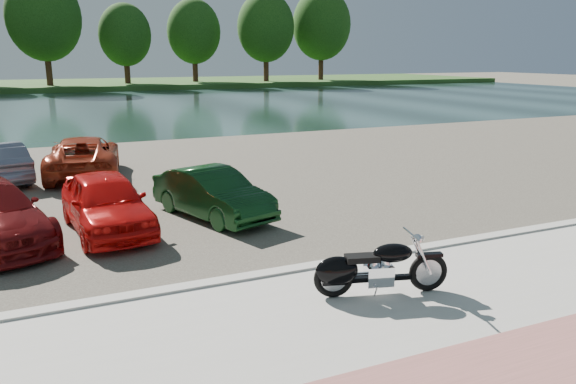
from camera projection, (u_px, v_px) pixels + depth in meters
name	position (u px, v px, depth m)	size (l,w,h in m)	color
ground	(381.00, 311.00, 9.07)	(200.00, 200.00, 0.00)	#595447
promenade	(419.00, 336.00, 8.17)	(60.00, 6.00, 0.10)	#B5B3AA
kerb	(324.00, 266.00, 10.83)	(60.00, 0.30, 0.14)	#B5B3AA
parking_lot	(199.00, 178.00, 18.82)	(60.00, 18.00, 0.04)	#443F37
river	(102.00, 107.00, 44.55)	(120.00, 40.00, 0.00)	#1A302A
far_bank	(74.00, 85.00, 72.85)	(120.00, 24.00, 0.60)	#214619
far_trees	(110.00, 26.00, 67.37)	(70.25, 10.68, 12.52)	#3A1F15
motorcycle	(369.00, 269.00, 9.36)	(2.28, 0.95, 1.05)	black
car_4	(106.00, 202.00, 12.92)	(1.62, 4.03, 1.37)	red
car_5	(213.00, 193.00, 14.06)	(1.31, 3.75, 1.24)	black
car_10	(84.00, 156.00, 18.92)	(2.24, 4.86, 1.35)	#A4341B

